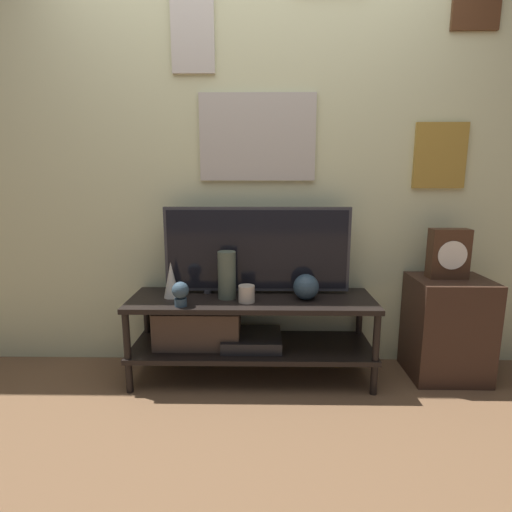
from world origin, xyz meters
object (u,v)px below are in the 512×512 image
Objects in this scene: vase_slim_bronze at (171,280)px; vase_tall_ceramic at (227,275)px; vase_round_glass at (306,287)px; decorative_bust at (180,293)px; candle_jar at (247,294)px; mantel_clock at (448,254)px; television at (257,250)px.

vase_slim_bronze is 0.34m from vase_tall_ceramic.
vase_round_glass reaches higher than decorative_bust.
candle_jar is 1.24m from mantel_clock.
mantel_clock is (1.21, 0.14, 0.22)m from candle_jar.
vase_slim_bronze is 0.81m from vase_round_glass.
decorative_bust is (-0.25, -0.16, -0.06)m from vase_tall_ceramic.
vase_round_glass is 0.88m from mantel_clock.
vase_round_glass is at bearing 9.37° from candle_jar.
television is at bearing 31.27° from decorative_bust.
candle_jar is 0.33× the size of mantel_clock.
decorative_bust is (-0.37, -0.08, 0.03)m from candle_jar.
television is 3.99× the size of vase_tall_ceramic.
vase_slim_bronze is 0.73× the size of mantel_clock.
television is at bearing 71.74° from candle_jar.
vase_slim_bronze is 0.47m from candle_jar.
vase_slim_bronze is 2.20× the size of candle_jar.
decorative_bust reaches higher than candle_jar.
vase_slim_bronze is at bearing -169.90° from television.
mantel_clock is at bearing 5.38° from vase_round_glass.
vase_slim_bronze is (-0.52, -0.09, -0.17)m from television.
television reaches higher than vase_slim_bronze.
television reaches higher than mantel_clock.
vase_slim_bronze is 1.68m from mantel_clock.
mantel_clock reaches higher than vase_tall_ceramic.
vase_round_glass is at bearing -22.45° from television.
decorative_bust is at bearing -169.05° from vase_round_glass.
decorative_bust is at bearing -167.56° from candle_jar.
vase_slim_bronze is at bearing 178.12° from vase_tall_ceramic.
vase_slim_bronze is at bearing 169.32° from candle_jar.
vase_round_glass is at bearing -2.02° from vase_slim_bronze.
candle_jar is at bearing -32.07° from vase_tall_ceramic.
candle_jar is at bearing 12.44° from decorative_bust.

